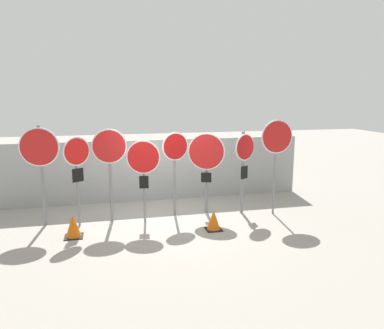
# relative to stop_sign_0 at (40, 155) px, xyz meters

# --- Properties ---
(ground_plane) EXTENTS (40.00, 40.00, 0.00)m
(ground_plane) POSITION_rel_stop_sign_0_xyz_m (2.86, -0.11, -1.71)
(ground_plane) COLOR gray
(fence_back) EXTENTS (8.84, 0.12, 1.78)m
(fence_back) POSITION_rel_stop_sign_0_xyz_m (2.86, 1.63, -0.82)
(fence_back) COLOR gray
(fence_back) RESTS_ON ground
(stop_sign_0) EXTENTS (0.90, 0.16, 2.39)m
(stop_sign_0) POSITION_rel_stop_sign_0_xyz_m (0.00, 0.00, 0.00)
(stop_sign_0) COLOR slate
(stop_sign_0) RESTS_ON ground
(stop_sign_1) EXTENTS (0.57, 0.39, 2.13)m
(stop_sign_1) POSITION_rel_stop_sign_0_xyz_m (0.83, -0.22, -0.11)
(stop_sign_1) COLOR slate
(stop_sign_1) RESTS_ON ground
(stop_sign_2) EXTENTS (0.83, 0.13, 2.28)m
(stop_sign_2) POSITION_rel_stop_sign_0_xyz_m (1.57, -0.05, -0.08)
(stop_sign_2) COLOR slate
(stop_sign_2) RESTS_ON ground
(stop_sign_3) EXTENTS (0.79, 0.18, 2.03)m
(stop_sign_3) POSITION_rel_stop_sign_0_xyz_m (2.34, -0.34, -0.22)
(stop_sign_3) COLOR slate
(stop_sign_3) RESTS_ON ground
(stop_sign_4) EXTENTS (0.69, 0.23, 2.15)m
(stop_sign_4) POSITION_rel_stop_sign_0_xyz_m (3.18, 0.06, -0.11)
(stop_sign_4) COLOR slate
(stop_sign_4) RESTS_ON ground
(stop_sign_5) EXTENTS (0.90, 0.35, 2.11)m
(stop_sign_5) POSITION_rel_stop_sign_0_xyz_m (4.00, 0.07, -0.26)
(stop_sign_5) COLOR slate
(stop_sign_5) RESTS_ON ground
(stop_sign_6) EXTENTS (0.62, 0.35, 2.15)m
(stop_sign_6) POSITION_rel_stop_sign_0_xyz_m (4.94, -0.15, -0.25)
(stop_sign_6) COLOR slate
(stop_sign_6) RESTS_ON ground
(stop_sign_7) EXTENTS (0.85, 0.12, 2.46)m
(stop_sign_7) POSITION_rel_stop_sign_0_xyz_m (5.69, -0.44, 0.18)
(stop_sign_7) COLOR slate
(stop_sign_7) RESTS_ON ground
(traffic_cone_0) EXTENTS (0.40, 0.40, 0.51)m
(traffic_cone_0) POSITION_rel_stop_sign_0_xyz_m (0.72, -0.91, -1.46)
(traffic_cone_0) COLOR black
(traffic_cone_0) RESTS_ON ground
(traffic_cone_1) EXTENTS (0.37, 0.37, 0.47)m
(traffic_cone_1) POSITION_rel_stop_sign_0_xyz_m (3.84, -1.17, -1.48)
(traffic_cone_1) COLOR black
(traffic_cone_1) RESTS_ON ground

